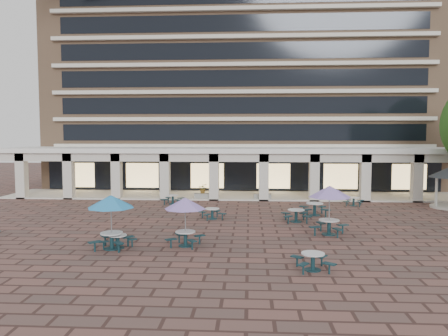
{
  "coord_description": "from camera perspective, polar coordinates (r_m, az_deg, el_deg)",
  "views": [
    {
      "loc": [
        0.92,
        -24.48,
        5.58
      ],
      "look_at": [
        -0.71,
        3.0,
        3.47
      ],
      "focal_mm": 35.0,
      "sensor_mm": 36.0,
      "label": 1
    }
  ],
  "objects": [
    {
      "name": "picnic_table_11",
      "position": [
        24.96,
        13.63,
        -3.24
      ],
      "size": [
        2.37,
        2.37,
        2.74
      ],
      "rotation": [
        0.0,
        0.0,
        -0.42
      ],
      "color": "#123137",
      "rests_on": "ground"
    },
    {
      "name": "ground",
      "position": [
        25.13,
        1.22,
        -8.46
      ],
      "size": [
        120.0,
        120.0,
        0.0
      ],
      "primitive_type": "plane",
      "color": "brown",
      "rests_on": "ground"
    },
    {
      "name": "apartment_building",
      "position": [
        50.45,
        2.36,
        12.37
      ],
      "size": [
        40.0,
        15.5,
        25.2
      ],
      "color": "#9C7658",
      "rests_on": "ground"
    },
    {
      "name": "picnic_table_6",
      "position": [
        21.9,
        -5.09,
        -4.87
      ],
      "size": [
        2.11,
        2.11,
        2.44
      ],
      "rotation": [
        0.0,
        0.0,
        -0.21
      ],
      "color": "#123137",
      "rests_on": "ground"
    },
    {
      "name": "picnic_table_3",
      "position": [
        18.72,
        11.53,
        -11.68
      ],
      "size": [
        1.77,
        1.77,
        0.73
      ],
      "rotation": [
        0.0,
        0.0,
        0.13
      ],
      "color": "#123137",
      "rests_on": "ground"
    },
    {
      "name": "picnic_table_1",
      "position": [
        22.37,
        -13.69,
        -9.15
      ],
      "size": [
        1.8,
        1.8,
        0.66
      ],
      "rotation": [
        0.0,
        0.0,
        -0.37
      ],
      "color": "#123137",
      "rests_on": "ground"
    },
    {
      "name": "picnic_table_12",
      "position": [
        35.4,
        -6.71,
        -4.0
      ],
      "size": [
        1.78,
        1.78,
        0.74
      ],
      "rotation": [
        0.0,
        0.0,
        -0.1
      ],
      "color": "#123137",
      "rests_on": "ground"
    },
    {
      "name": "picnic_table_9",
      "position": [
        29.07,
        -1.55,
        -5.84
      ],
      "size": [
        1.94,
        1.94,
        0.71
      ],
      "rotation": [
        0.0,
        0.0,
        0.41
      ],
      "color": "#123137",
      "rests_on": "ground"
    },
    {
      "name": "retail_arcade",
      "position": [
        39.38,
        2.04,
        0.62
      ],
      "size": [
        42.0,
        6.6,
        4.4
      ],
      "color": "white",
      "rests_on": "ground"
    },
    {
      "name": "picnic_table_4",
      "position": [
        21.93,
        -14.55,
        -4.53
      ],
      "size": [
        2.29,
        2.29,
        2.64
      ],
      "rotation": [
        0.0,
        0.0,
        -0.09
      ],
      "color": "#123137",
      "rests_on": "ground"
    },
    {
      "name": "picnic_table_13",
      "position": [
        35.81,
        16.57,
        -4.12
      ],
      "size": [
        1.81,
        1.81,
        0.68
      ],
      "rotation": [
        0.0,
        0.0,
        -0.34
      ],
      "color": "#123137",
      "rests_on": "ground"
    },
    {
      "name": "planter_left",
      "position": [
        37.93,
        -2.76,
        -3.2
      ],
      "size": [
        1.5,
        0.67,
        1.35
      ],
      "color": "gray",
      "rests_on": "ground"
    },
    {
      "name": "picnic_table_10",
      "position": [
        30.96,
        11.75,
        -5.13
      ],
      "size": [
        2.0,
        2.0,
        0.87
      ],
      "rotation": [
        0.0,
        0.0,
        0.04
      ],
      "color": "#123137",
      "rests_on": "ground"
    },
    {
      "name": "picnic_table_7",
      "position": [
        28.47,
        9.4,
        -6.01
      ],
      "size": [
        1.86,
        1.86,
        0.8
      ],
      "rotation": [
        0.0,
        0.0,
        0.05
      ],
      "color": "#123137",
      "rests_on": "ground"
    },
    {
      "name": "planter_right",
      "position": [
        37.74,
        5.02,
        -3.38
      ],
      "size": [
        1.5,
        0.78,
        1.25
      ],
      "color": "gray",
      "rests_on": "ground"
    }
  ]
}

